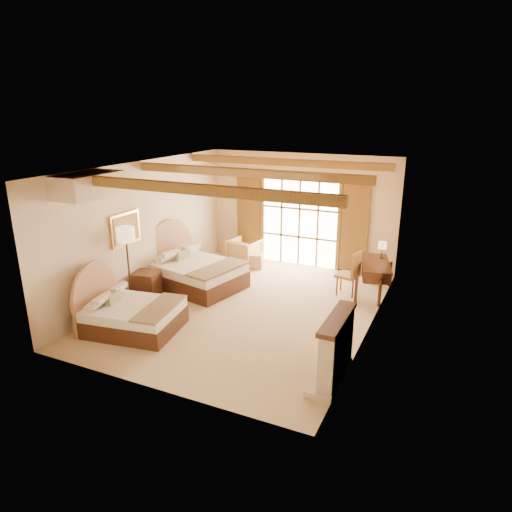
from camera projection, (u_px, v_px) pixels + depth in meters
The scene contains 19 objects.
floor at pixel (247, 308), 10.48m from camera, with size 7.00×7.00×0.00m, color #D1B98C.
wall_back at pixel (300, 210), 13.00m from camera, with size 5.50×5.50×0.00m, color beige.
wall_left at pixel (145, 228), 11.09m from camera, with size 7.00×7.00×0.00m, color beige.
wall_right at pixel (373, 257), 8.88m from camera, with size 7.00×7.00×0.00m, color beige.
ceiling at pixel (246, 167), 9.49m from camera, with size 7.00×7.00×0.00m, color #B6723E.
ceiling_beams at pixel (246, 173), 9.53m from camera, with size 5.39×4.60×0.18m, color olive, non-canonical shape.
french_doors at pixel (299, 223), 13.06m from camera, with size 3.95×0.08×2.60m.
fireplace at pixel (335, 352), 7.55m from camera, with size 0.46×1.40×1.16m.
painting at pixel (126, 229), 10.37m from camera, with size 0.06×0.95×0.75m.
canopy_valance at pixel (89, 185), 8.81m from camera, with size 0.70×1.40×0.45m, color beige.
bed_near at pixel (127, 312), 9.38m from camera, with size 2.05×1.66×1.22m.
bed_far at pixel (192, 270), 11.62m from camera, with size 2.47×2.04×1.42m.
nightstand at pixel (147, 285), 10.91m from camera, with size 0.55×0.55×0.66m, color #402717.
floor_lamp at pixel (126, 239), 10.13m from camera, with size 0.40×0.40×1.87m.
armchair at pixel (244, 252), 13.29m from camera, with size 0.81×0.83×0.76m, color tan.
ottoman at pixel (253, 260), 13.16m from camera, with size 0.56×0.56×0.41m, color tan.
desk at pixel (374, 277), 11.12m from camera, with size 1.03×1.64×0.82m.
desk_chair at pixel (348, 281), 11.14m from camera, with size 0.58×0.57×1.11m.
desk_lamp at pixel (382, 246), 11.23m from camera, with size 0.21×0.21×0.41m.
Camera 1 is at (4.23, -8.62, 4.35)m, focal length 32.00 mm.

